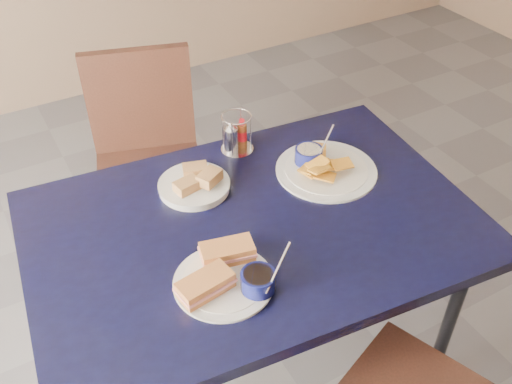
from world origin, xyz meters
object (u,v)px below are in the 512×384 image
chair_far (141,148)px  plantain_plate (321,166)px  bread_basket (195,184)px  sandwich_plate (227,275)px  condiment_caddy (235,136)px  dining_table (254,237)px

chair_far → plantain_plate: (0.37, -0.73, 0.25)m
bread_basket → plantain_plate: bearing=-15.4°
sandwich_plate → bread_basket: size_ratio=1.37×
chair_far → bread_basket: 0.67m
plantain_plate → bread_basket: plantain_plate is taller
chair_far → sandwich_plate: 1.04m
chair_far → plantain_plate: 0.86m
condiment_caddy → plantain_plate: bearing=-51.0°
dining_table → bread_basket: 0.25m
plantain_plate → bread_basket: size_ratio=1.49×
sandwich_plate → plantain_plate: size_ratio=0.92×
plantain_plate → condiment_caddy: condiment_caddy is taller
plantain_plate → bread_basket: (-0.39, 0.11, 0.00)m
dining_table → bread_basket: (-0.08, 0.22, 0.08)m
plantain_plate → chair_far: bearing=116.8°
chair_far → bread_basket: size_ratio=4.14×
sandwich_plate → plantain_plate: 0.55m
plantain_plate → bread_basket: bearing=164.6°
dining_table → plantain_plate: 0.34m
chair_far → condiment_caddy: bearing=-69.9°
bread_basket → condiment_caddy: 0.24m
sandwich_plate → bread_basket: 0.39m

